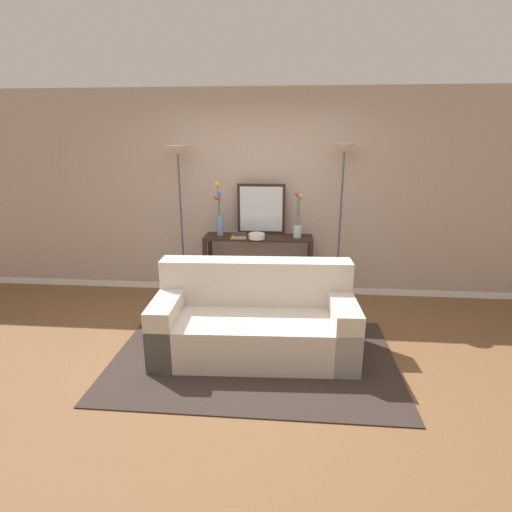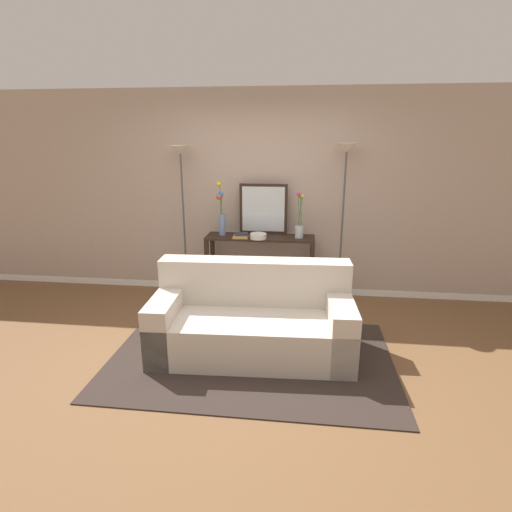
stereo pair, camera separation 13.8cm
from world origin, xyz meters
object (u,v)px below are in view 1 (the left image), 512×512
couch (255,322)px  floor_lamp_left (179,181)px  fruit_bowl (257,236)px  book_stack (239,236)px  vase_short_flowers (298,223)px  book_row_under_console (227,294)px  floor_lamp_right (343,180)px  wall_mirror (261,209)px  console_table (258,256)px  vase_tall_flowers (219,215)px

couch → floor_lamp_left: floor_lamp_left is taller
fruit_bowl → book_stack: 0.22m
fruit_bowl → vase_short_flowers: bearing=11.9°
floor_lamp_left → book_stack: 1.01m
vase_short_flowers → book_row_under_console: vase_short_flowers is taller
fruit_bowl → book_row_under_console: fruit_bowl is taller
floor_lamp_left → floor_lamp_right: bearing=0.0°
book_row_under_console → wall_mirror: bearing=19.7°
wall_mirror → floor_lamp_right: bearing=-8.2°
floor_lamp_right → fruit_bowl: floor_lamp_right is taller
floor_lamp_left → wall_mirror: bearing=8.0°
floor_lamp_right → book_stack: floor_lamp_right is taller
console_table → floor_lamp_left: (-0.99, 0.02, 0.95)m
floor_lamp_right → book_row_under_console: 2.08m
vase_short_flowers → book_row_under_console: (-0.91, 0.01, -0.98)m
book_stack → book_row_under_console: size_ratio=0.67×
floor_lamp_left → fruit_bowl: 1.18m
floor_lamp_left → vase_short_flowers: (1.48, -0.03, -0.51)m
vase_tall_flowers → couch: bearing=-67.2°
vase_tall_flowers → floor_lamp_right: bearing=-0.2°
console_table → wall_mirror: wall_mirror is taller
console_table → book_row_under_console: console_table is taller
wall_mirror → book_stack: size_ratio=3.29×
floor_lamp_right → vase_tall_flowers: floor_lamp_right is taller
wall_mirror → fruit_bowl: 0.40m
vase_short_flowers → vase_tall_flowers: bearing=178.0°
wall_mirror → fruit_bowl: size_ratio=3.12×
vase_short_flowers → fruit_bowl: size_ratio=2.80×
console_table → vase_short_flowers: (0.49, -0.01, 0.44)m
floor_lamp_left → vase_short_flowers: floor_lamp_left is taller
fruit_bowl → vase_tall_flowers: bearing=163.9°
floor_lamp_left → book_stack: bearing=-9.6°
couch → vase_tall_flowers: vase_tall_flowers is taller
couch → floor_lamp_right: size_ratio=0.98×
wall_mirror → book_stack: bearing=-132.9°
wall_mirror → fruit_bowl: bearing=-97.0°
wall_mirror → book_stack: (-0.25, -0.27, -0.29)m
couch → console_table: 1.37m
floor_lamp_right → fruit_bowl: bearing=-172.5°
book_stack → book_row_under_console: bearing=149.0°
wall_mirror → vase_short_flowers: size_ratio=1.11×
floor_lamp_right → book_row_under_console: size_ratio=6.84×
couch → fruit_bowl: fruit_bowl is taller
floor_lamp_right → fruit_bowl: size_ratio=9.70×
console_table → wall_mirror: bearing=81.6°
console_table → book_row_under_console: 0.68m
book_row_under_console → couch: bearing=-69.8°
couch → fruit_bowl: 1.35m
console_table → floor_lamp_right: 1.41m
vase_tall_flowers → fruit_bowl: 0.56m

